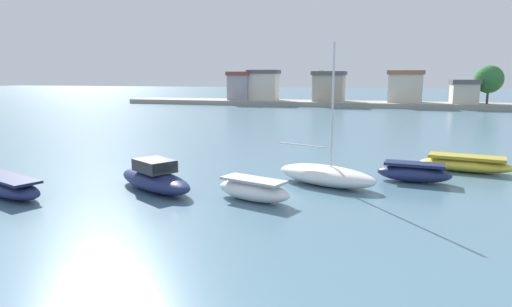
# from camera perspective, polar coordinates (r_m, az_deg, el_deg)

# --- Properties ---
(moored_boat_0) EXTENTS (5.00, 3.01, 0.88)m
(moored_boat_0) POSITION_cam_1_polar(r_m,az_deg,el_deg) (22.81, -28.94, -3.76)
(moored_boat_0) COLOR navy
(moored_boat_0) RESTS_ON ground
(moored_boat_1) EXTENTS (5.47, 4.21, 1.47)m
(moored_boat_1) POSITION_cam_1_polar(r_m,az_deg,el_deg) (21.54, -12.75, -3.10)
(moored_boat_1) COLOR navy
(moored_boat_1) RESTS_ON ground
(moored_boat_2) EXTENTS (3.80, 2.35, 0.96)m
(moored_boat_2) POSITION_cam_1_polar(r_m,az_deg,el_deg) (19.32, -0.33, -4.66)
(moored_boat_2) COLOR white
(moored_boat_2) RESTS_ON ground
(moored_boat_3) EXTENTS (5.51, 3.59, 6.86)m
(moored_boat_3) POSITION_cam_1_polar(r_m,az_deg,el_deg) (22.20, 8.86, -2.72)
(moored_boat_3) COLOR white
(moored_boat_3) RESTS_ON ground
(moored_boat_4) EXTENTS (3.71, 1.66, 0.98)m
(moored_boat_4) POSITION_cam_1_polar(r_m,az_deg,el_deg) (24.03, 19.43, -2.32)
(moored_boat_4) COLOR navy
(moored_boat_4) RESTS_ON ground
(moored_boat_5) EXTENTS (5.14, 2.56, 0.90)m
(moored_boat_5) POSITION_cam_1_polar(r_m,az_deg,el_deg) (27.77, 25.15, -1.21)
(moored_boat_5) COLOR yellow
(moored_boat_5) RESTS_ON ground
(distant_shoreline) EXTENTS (95.17, 8.22, 7.39)m
(distant_shoreline) POSITION_cam_1_polar(r_m,az_deg,el_deg) (81.20, 17.95, 7.28)
(distant_shoreline) COLOR #9E998C
(distant_shoreline) RESTS_ON ground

